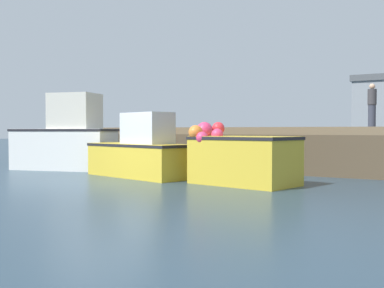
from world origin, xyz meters
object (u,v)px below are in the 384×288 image
Objects in this scene: fishing_boat_near_left at (67,140)px; fishing_boat_mid at (242,158)px; mooring_buoy_foreground at (118,168)px; fishing_boat_near_right at (140,153)px; dockworker at (372,105)px.

fishing_boat_near_left is 7.57m from fishing_boat_mid.
fishing_boat_near_left is at bearing 165.58° from mooring_buoy_foreground.
fishing_boat_mid reaches higher than mooring_buoy_foreground.
fishing_boat_near_left is 1.32× the size of fishing_boat_mid.
dockworker is at bearing 57.89° from fishing_boat_near_right.
mooring_buoy_foreground is at bearing -14.42° from fishing_boat_near_left.
dockworker is 2.98× the size of mooring_buoy_foreground.
fishing_boat_near_right reaches higher than mooring_buoy_foreground.
fishing_boat_mid is at bearing -6.89° from fishing_boat_near_left.
dockworker is at bearing 79.07° from fishing_boat_mid.
fishing_boat_near_right is 1.31× the size of fishing_boat_mid.
mooring_buoy_foreground is at bearing -177.49° from fishing_boat_near_right.
fishing_boat_near_left is 1.00× the size of fishing_boat_near_right.
fishing_boat_mid is (3.54, -0.14, -0.03)m from fishing_boat_near_right.
dockworker reaches higher than fishing_boat_near_left.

